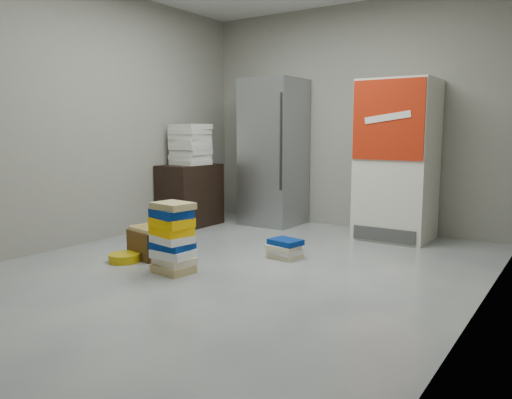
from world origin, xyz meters
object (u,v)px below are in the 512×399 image
at_px(steel_fridge, 274,153).
at_px(wood_shelf, 190,195).
at_px(cardboard_box, 154,244).
at_px(phonebook_stack_main, 173,238).
at_px(coke_cooler, 397,160).

bearing_deg(steel_fridge, wood_shelf, -138.69).
bearing_deg(steel_fridge, cardboard_box, -90.80).
xyz_separation_m(steel_fridge, cardboard_box, (-0.03, -2.18, -0.82)).
bearing_deg(phonebook_stack_main, steel_fridge, 106.96).
bearing_deg(phonebook_stack_main, coke_cooler, 70.57).
bearing_deg(phonebook_stack_main, wood_shelf, 132.85).
relative_size(wood_shelf, phonebook_stack_main, 1.28).
xyz_separation_m(wood_shelf, phonebook_stack_main, (1.33, -1.75, -0.09)).
bearing_deg(coke_cooler, steel_fridge, 179.82).
distance_m(coke_cooler, cardboard_box, 2.85).
bearing_deg(cardboard_box, phonebook_stack_main, -17.95).
relative_size(coke_cooler, phonebook_stack_main, 2.89).
bearing_deg(cardboard_box, coke_cooler, 63.63).
xyz_separation_m(steel_fridge, phonebook_stack_main, (0.50, -2.48, -0.64)).
height_order(steel_fridge, phonebook_stack_main, steel_fridge).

